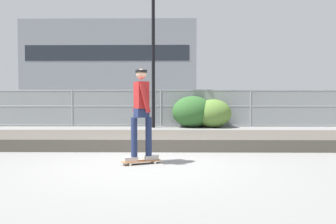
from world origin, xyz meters
TOP-DOWN VIEW (x-y plane):
  - ground_plane at (0.00, 0.00)m, footprint 120.00×120.00m
  - gravel_berm at (0.00, 2.82)m, footprint 14.10×2.66m
  - skateboard at (-0.07, 0.06)m, footprint 0.82×0.49m
  - skater at (-0.07, 0.06)m, footprint 0.70×0.62m
  - chain_fence at (-0.00, 9.42)m, footprint 17.98×0.06m
  - street_lamp at (-0.34, 8.73)m, footprint 0.44×0.44m
  - parked_car_near at (-3.74, 13.04)m, footprint 4.46×2.08m
  - parked_car_mid at (2.12, 12.99)m, footprint 4.46×2.07m
  - library_building at (-9.94, 50.65)m, footprint 28.81×12.77m
  - shrub_left at (1.55, 8.92)m, footprint 1.97×1.62m
  - shrub_center at (2.53, 8.81)m, footprint 1.76×1.44m

SIDE VIEW (x-z plane):
  - ground_plane at x=0.00m, z-range 0.00..0.00m
  - skateboard at x=-0.07m, z-range 0.02..0.09m
  - gravel_berm at x=0.00m, z-range 0.00..0.32m
  - shrub_center at x=2.53m, z-range 0.00..1.36m
  - shrub_left at x=1.55m, z-range 0.00..1.53m
  - parked_car_near at x=-3.74m, z-range 0.01..1.67m
  - parked_car_mid at x=2.12m, z-range 0.01..1.67m
  - chain_fence at x=0.00m, z-range 0.01..1.86m
  - skater at x=-0.07m, z-range 0.21..2.08m
  - street_lamp at x=-0.34m, z-range 0.85..8.17m
  - library_building at x=-9.94m, z-range 0.00..14.47m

